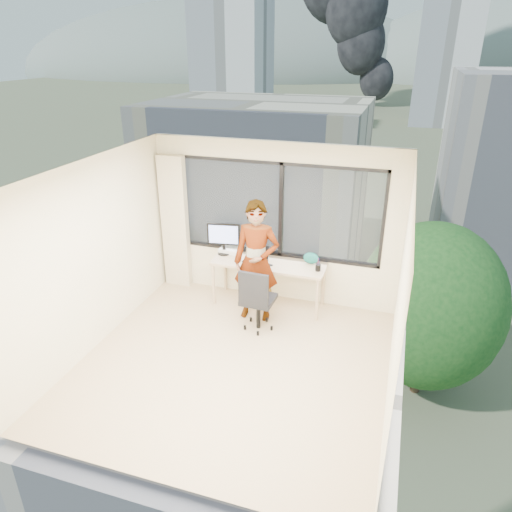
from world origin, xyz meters
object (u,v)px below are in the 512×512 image
at_px(laptop, 255,255).
at_px(handbag, 311,258).
at_px(monitor, 224,239).
at_px(game_console, 229,250).
at_px(chair, 258,298).
at_px(person, 256,262).
at_px(desk, 268,284).

bearing_deg(laptop, handbag, 22.65).
bearing_deg(monitor, game_console, 48.82).
bearing_deg(chair, handbag, 59.70).
bearing_deg(monitor, chair, -53.63).
relative_size(chair, handbag, 4.26).
height_order(game_console, laptop, laptop).
bearing_deg(person, laptop, 105.38).
bearing_deg(desk, person, -99.95).
distance_m(laptop, handbag, 0.88).
bearing_deg(laptop, monitor, 177.79).
height_order(person, handbag, person).
height_order(desk, person, person).
xyz_separation_m(laptop, handbag, (0.86, 0.19, -0.02)).
distance_m(monitor, handbag, 1.46).
xyz_separation_m(monitor, laptop, (0.58, -0.13, -0.16)).
distance_m(person, laptop, 0.43).
relative_size(chair, game_console, 3.44).
bearing_deg(game_console, monitor, -120.84).
distance_m(chair, monitor, 1.30).
bearing_deg(chair, desk, 97.36).
bearing_deg(chair, laptop, 113.98).
distance_m(desk, monitor, 1.03).
bearing_deg(laptop, chair, -58.36).
distance_m(person, game_console, 0.93).
distance_m(monitor, laptop, 0.62).
xyz_separation_m(desk, handbag, (0.64, 0.17, 0.47)).
height_order(desk, game_console, game_console).
bearing_deg(person, game_console, 132.55).
xyz_separation_m(person, game_console, (-0.67, 0.62, -0.16)).
xyz_separation_m(person, monitor, (-0.73, 0.53, 0.08)).
relative_size(monitor, game_console, 1.79).
relative_size(desk, handbag, 7.43).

